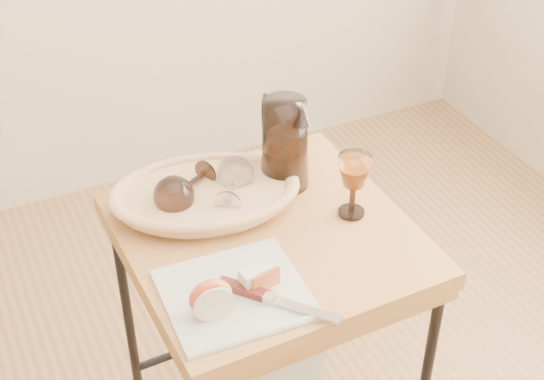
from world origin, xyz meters
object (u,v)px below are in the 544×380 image
apple_half (211,297)px  pitcher (285,143)px  goblet_lying_a (188,185)px  wine_goblet (353,186)px  bread_basket (205,197)px  tea_towel (234,293)px  table_knife (274,298)px  side_table (268,352)px  goblet_lying_b (232,186)px

apple_half → pitcher: bearing=50.1°
goblet_lying_a → pitcher: bearing=147.8°
pitcher → wine_goblet: (0.08, -0.16, -0.03)m
goblet_lying_a → bread_basket: bearing=123.5°
tea_towel → table_knife: bearing=-42.8°
side_table → tea_towel: bearing=-133.6°
bread_basket → apple_half: size_ratio=4.43×
side_table → table_knife: (-0.08, -0.20, 0.38)m
bread_basket → wine_goblet: 0.32m
side_table → goblet_lying_b: 0.44m
tea_towel → goblet_lying_a: bearing=89.0°
goblet_lying_b → goblet_lying_a: bearing=98.6°
goblet_lying_a → pitcher: size_ratio=0.56×
tea_towel → table_knife: 0.08m
pitcher → apple_half: bearing=-113.7°
side_table → tea_towel: tea_towel is taller
apple_half → side_table: bearing=45.6°
bread_basket → apple_half: bearing=-96.2°
tea_towel → goblet_lying_b: bearing=70.3°
pitcher → table_knife: 0.40m
goblet_lying_a → wine_goblet: (0.30, -0.17, 0.02)m
side_table → pitcher: 0.51m
tea_towel → goblet_lying_b: 0.28m
pitcher → bread_basket: bearing=-157.9°
tea_towel → goblet_lying_a: 0.30m
side_table → apple_half: apple_half is taller
goblet_lying_a → wine_goblet: wine_goblet is taller
side_table → pitcher: bearing=53.0°
tea_towel → goblet_lying_a: size_ratio=1.87×
goblet_lying_b → apple_half: goblet_lying_b is taller
side_table → bread_basket: bread_basket is taller
goblet_lying_b → pitcher: bearing=-46.0°
bread_basket → pitcher: (0.19, 0.01, 0.08)m
goblet_lying_a → apple_half: size_ratio=1.73×
side_table → wine_goblet: wine_goblet is taller
tea_towel → bread_basket: (0.05, 0.28, 0.02)m
side_table → wine_goblet: (0.19, -0.02, 0.44)m
bread_basket → pitcher: size_ratio=1.44×
apple_half → wine_goblet: bearing=25.6°
goblet_lying_b → apple_half: bearing=-177.3°
pitcher → goblet_lying_b: bearing=-148.3°
side_table → pitcher: size_ratio=2.92×
goblet_lying_a → pitcher: (0.22, -0.01, 0.05)m
bread_basket → apple_half: (-0.11, -0.31, 0.02)m
apple_half → table_knife: 0.12m
tea_towel → goblet_lying_a: goblet_lying_a is taller
wine_goblet → table_knife: (-0.27, -0.18, -0.06)m
goblet_lying_b → pitcher: size_ratio=0.53×
wine_goblet → apple_half: (-0.38, -0.15, -0.03)m
table_knife → goblet_lying_b: bearing=130.0°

